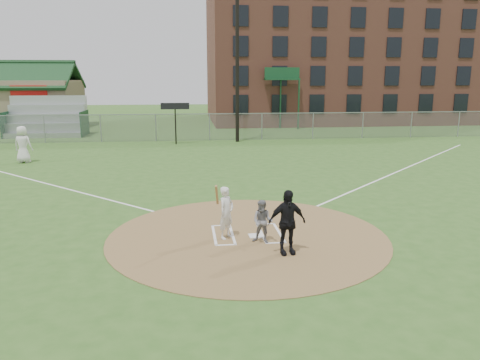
{
  "coord_description": "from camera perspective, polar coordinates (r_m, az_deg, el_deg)",
  "views": [
    {
      "loc": [
        -1.77,
        -13.32,
        4.71
      ],
      "look_at": [
        0.0,
        2.0,
        1.3
      ],
      "focal_mm": 35.0,
      "sensor_mm": 36.0,
      "label": 1
    }
  ],
  "objects": [
    {
      "name": "batter_at_plate",
      "position": [
        13.79,
        -1.69,
        -3.97
      ],
      "size": [
        0.7,
        1.04,
        1.78
      ],
      "color": "silver",
      "rests_on": "dirt_circle"
    },
    {
      "name": "light_pole",
      "position": [
        34.58,
        -0.34,
        15.61
      ],
      "size": [
        1.2,
        0.3,
        12.22
      ],
      "color": "black",
      "rests_on": "ground"
    },
    {
      "name": "catcher",
      "position": [
        13.47,
        2.78,
        -5.08
      ],
      "size": [
        0.75,
        0.68,
        1.26
      ],
      "primitive_type": "imported",
      "rotation": [
        0.0,
        0.0,
        -0.41
      ],
      "color": "gray",
      "rests_on": "dirt_circle"
    },
    {
      "name": "ground",
      "position": [
        14.24,
        0.93,
        -6.85
      ],
      "size": [
        140.0,
        140.0,
        0.0
      ],
      "primitive_type": "plane",
      "color": "#315A1F",
      "rests_on": "ground"
    },
    {
      "name": "ondeck_player",
      "position": [
        28.79,
        -24.95,
        3.95
      ],
      "size": [
        1.11,
        0.84,
        2.05
      ],
      "primitive_type": "imported",
      "rotation": [
        0.0,
        0.0,
        2.94
      ],
      "color": "silver",
      "rests_on": "ground"
    },
    {
      "name": "batters_boxes",
      "position": [
        14.37,
        0.85,
        -6.56
      ],
      "size": [
        2.08,
        1.88,
        0.01
      ],
      "color": "white",
      "rests_on": "dirt_circle"
    },
    {
      "name": "outfield_fence",
      "position": [
        35.55,
        -3.73,
        6.48
      ],
      "size": [
        56.08,
        0.08,
        2.03
      ],
      "color": "slate",
      "rests_on": "ground"
    },
    {
      "name": "clubhouse",
      "position": [
        49.13,
        -26.19,
        8.5
      ],
      "size": [
        12.2,
        8.71,
        6.23
      ],
      "color": "gray",
      "rests_on": "ground"
    },
    {
      "name": "brick_warehouse",
      "position": [
        54.34,
        12.95,
        15.1
      ],
      "size": [
        30.0,
        17.17,
        15.0
      ],
      "color": "#934F3F",
      "rests_on": "ground"
    },
    {
      "name": "umpire",
      "position": [
        12.62,
        5.74,
        -5.13
      ],
      "size": [
        1.09,
        0.57,
        1.78
      ],
      "primitive_type": "imported",
      "rotation": [
        0.0,
        0.0,
        0.13
      ],
      "color": "black",
      "rests_on": "dirt_circle"
    },
    {
      "name": "foul_line_first",
      "position": [
        25.22,
        18.82,
        1.04
      ],
      "size": [
        17.04,
        17.04,
        0.01
      ],
      "primitive_type": "cube",
      "rotation": [
        0.0,
        0.0,
        -0.79
      ],
      "color": "white",
      "rests_on": "ground"
    },
    {
      "name": "foul_line_third",
      "position": [
        23.92,
        -24.04,
        0.03
      ],
      "size": [
        17.04,
        17.04,
        0.01
      ],
      "primitive_type": "cube",
      "rotation": [
        0.0,
        0.0,
        0.79
      ],
      "color": "white",
      "rests_on": "ground"
    },
    {
      "name": "dirt_circle",
      "position": [
        14.23,
        0.93,
        -6.81
      ],
      "size": [
        8.4,
        8.4,
        0.02
      ],
      "primitive_type": "cylinder",
      "color": "olive",
      "rests_on": "ground"
    },
    {
      "name": "bleachers",
      "position": [
        41.2,
        -22.58,
        7.18
      ],
      "size": [
        6.08,
        3.2,
        3.2
      ],
      "color": "#B7BABF",
      "rests_on": "ground"
    },
    {
      "name": "scoreboard_sign",
      "position": [
        33.61,
        -7.91,
        8.38
      ],
      "size": [
        2.0,
        0.1,
        2.93
      ],
      "color": "black",
      "rests_on": "ground"
    },
    {
      "name": "home_plate",
      "position": [
        14.17,
        1.91,
        -6.81
      ],
      "size": [
        0.41,
        0.41,
        0.03
      ],
      "primitive_type": "cube",
      "rotation": [
        0.0,
        0.0,
        0.04
      ],
      "color": "white",
      "rests_on": "dirt_circle"
    }
  ]
}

